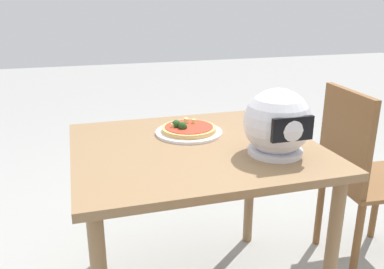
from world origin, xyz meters
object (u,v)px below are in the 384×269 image
dining_table (195,168)px  chair_side (359,170)px  motorcycle_helmet (277,123)px  pizza (188,128)px

dining_table → chair_side: (-0.84, -0.05, -0.13)m
dining_table → chair_side: chair_side is taller
dining_table → motorcycle_helmet: bearing=146.3°
motorcycle_helmet → chair_side: (-0.58, -0.22, -0.35)m
pizza → motorcycle_helmet: bearing=128.2°
dining_table → pizza: 0.19m
dining_table → motorcycle_helmet: size_ratio=3.86×
motorcycle_helmet → chair_side: 0.71m
dining_table → pizza: pizza is taller
dining_table → chair_side: 0.85m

